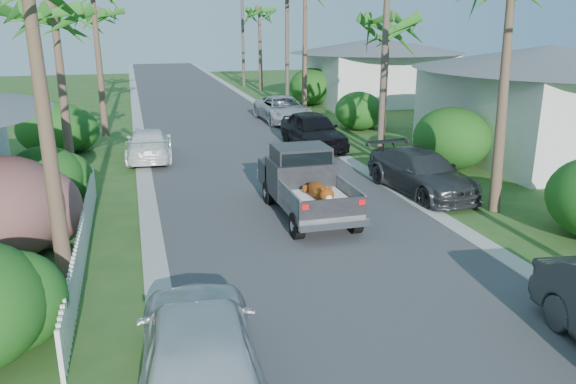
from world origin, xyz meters
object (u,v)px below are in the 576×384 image
object	(u,v)px
parked_car_rf	(313,131)
palm_l_d	(95,11)
parked_car_rm	(421,173)
parked_car_rd	(283,109)
palm_r_d	(260,10)
utility_pole_d	(243,35)
parked_car_ln	(199,348)
palm_r_b	(388,17)
parked_car_lf	(149,145)
utility_pole_b	(385,51)
utility_pole_c	(287,40)
pickup_truck	(303,181)
palm_l_b	(53,10)
house_right_near	(546,106)
house_right_far	(377,73)

from	to	relation	value
parked_car_rf	palm_l_d	distance (m)	21.23
parked_car_rm	parked_car_rd	size ratio (longest dim) A/B	0.93
parked_car_rm	parked_car_rf	distance (m)	8.06
palm_r_d	utility_pole_d	bearing A→B (deg)	106.70
parked_car_ln	palm_r_b	world-z (taller)	palm_r_b
parked_car_lf	palm_r_d	xyz separation A→B (m)	(10.47, 24.20, 6.06)
parked_car_rf	utility_pole_b	size ratio (longest dim) A/B	0.55
palm_l_d	utility_pole_c	xyz separation A→B (m)	(12.10, -6.00, -1.84)
parked_car_rm	palm_r_b	world-z (taller)	palm_r_b
parked_car_rm	palm_l_d	distance (m)	28.77
pickup_truck	palm_l_b	distance (m)	9.99
palm_l_d	palm_r_b	xyz separation A→B (m)	(13.10, -19.00, -0.49)
house_right_near	house_right_far	size ratio (longest dim) A/B	1.00
parked_car_ln	palm_l_d	world-z (taller)	palm_l_d
parked_car_rd	palm_r_b	xyz separation A→B (m)	(2.49, -8.58, 5.21)
house_right_far	utility_pole_c	size ratio (longest dim) A/B	1.00
parked_car_rf	parked_car_rd	size ratio (longest dim) A/B	0.92
palm_l_b	house_right_far	bearing A→B (deg)	42.27
palm_l_d	utility_pole_c	world-z (taller)	utility_pole_c
parked_car_ln	palm_r_d	bearing A→B (deg)	-99.83
pickup_truck	house_right_far	xyz separation A→B (m)	(12.56, 22.58, 1.11)
parked_car_lf	utility_pole_d	size ratio (longest dim) A/B	0.52
palm_r_b	palm_r_d	xyz separation A→B (m)	(-0.10, 25.00, 0.79)
parked_car_rm	palm_r_b	size ratio (longest dim) A/B	0.69
palm_l_b	pickup_truck	bearing A→B (deg)	-32.35
utility_pole_b	parked_car_rm	bearing A→B (deg)	-97.20
parked_car_rm	house_right_far	xyz separation A→B (m)	(8.00, 21.75, 1.39)
parked_car_rm	house_right_near	distance (m)	8.96
pickup_truck	house_right_near	size ratio (longest dim) A/B	0.57
house_right_near	utility_pole_d	xyz separation A→B (m)	(-7.40, 31.00, 2.38)
parked_car_lf	palm_l_b	world-z (taller)	palm_l_b
parked_car_lf	pickup_truck	bearing A→B (deg)	120.97
house_right_far	utility_pole_d	distance (m)	15.16
parked_car_rd	utility_pole_c	world-z (taller)	utility_pole_c
parked_car_rm	parked_car_ln	world-z (taller)	parked_car_ln
parked_car_rd	palm_l_d	world-z (taller)	palm_l_d
parked_car_rm	parked_car_lf	xyz separation A→B (m)	(-8.97, 7.55, -0.05)
parked_car_lf	house_right_near	xyz separation A→B (m)	(16.97, -3.80, 1.54)
parked_car_ln	utility_pole_b	xyz separation A→B (m)	(9.42, 13.85, 3.78)
house_right_far	pickup_truck	bearing A→B (deg)	-119.09
parked_car_rm	house_right_near	size ratio (longest dim) A/B	0.56
parked_car_ln	parked_car_lf	xyz separation A→B (m)	(-0.15, 16.65, -0.14)
parked_car_ln	utility_pole_b	size ratio (longest dim) A/B	0.53
palm_r_b	utility_pole_b	size ratio (longest dim) A/B	0.80
palm_l_b	palm_l_d	distance (m)	22.00
house_right_near	utility_pole_d	bearing A→B (deg)	103.43
parked_car_rf	house_right_far	xyz separation A→B (m)	(9.40, 13.82, 1.28)
parked_car_rd	utility_pole_c	distance (m)	6.05
pickup_truck	utility_pole_c	size ratio (longest dim) A/B	0.57
house_right_near	parked_car_rf	bearing A→B (deg)	156.01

